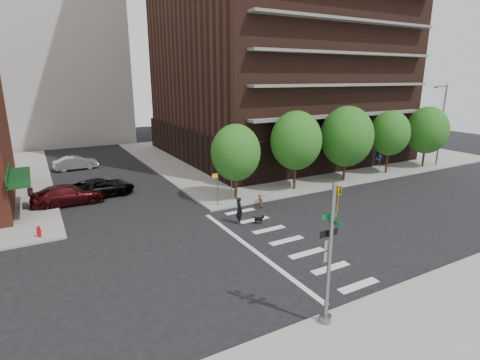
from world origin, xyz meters
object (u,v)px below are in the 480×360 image
(pedestrian_far, at_px, (379,159))
(parked_car_black, at_px, (101,187))
(scooter, at_px, (261,199))
(fire_hydrant, at_px, (39,231))
(dog_walker, at_px, (239,210))
(traffic_signal, at_px, (329,266))
(parked_car_silver, at_px, (76,163))
(parked_car_maroon, at_px, (68,195))

(pedestrian_far, bearing_deg, parked_car_black, -108.64)
(scooter, bearing_deg, fire_hydrant, -159.87)
(fire_hydrant, bearing_deg, dog_walker, -17.31)
(dog_walker, bearing_deg, traffic_signal, 174.03)
(parked_car_black, height_order, scooter, parked_car_black)
(traffic_signal, xyz_separation_m, dog_walker, (2.28, 11.46, -1.75))
(traffic_signal, bearing_deg, dog_walker, 78.75)
(traffic_signal, xyz_separation_m, pedestrian_far, (24.18, 18.49, -1.69))
(parked_car_silver, bearing_deg, scooter, -152.88)
(scooter, bearing_deg, pedestrian_far, 38.52)
(parked_car_black, xyz_separation_m, parked_car_silver, (-0.80, 11.41, -0.02))
(parked_car_silver, xyz_separation_m, scooter, (11.46, -20.10, -0.25))
(parked_car_silver, relative_size, pedestrian_far, 2.65)
(fire_hydrant, bearing_deg, scooter, -4.74)
(traffic_signal, distance_m, pedestrian_far, 30.49)
(dog_walker, bearing_deg, fire_hydrant, 77.97)
(dog_walker, bearing_deg, pedestrian_far, -66.90)
(parked_car_silver, distance_m, scooter, 23.14)
(dog_walker, bearing_deg, scooter, -47.59)
(parked_car_black, xyz_separation_m, dog_walker, (7.31, -11.23, 0.19))
(fire_hydrant, height_order, parked_car_maroon, parked_car_maroon)
(parked_car_silver, height_order, scooter, parked_car_silver)
(fire_hydrant, xyz_separation_m, dog_walker, (12.31, -3.84, 0.40))
(scooter, relative_size, pedestrian_far, 1.11)
(parked_car_maroon, distance_m, scooter, 15.42)
(fire_hydrant, bearing_deg, parked_car_silver, 77.41)
(scooter, relative_size, dog_walker, 1.00)
(parked_car_silver, xyz_separation_m, dog_walker, (8.11, -22.64, 0.21))
(parked_car_black, bearing_deg, fire_hydrant, 141.23)
(traffic_signal, xyz_separation_m, parked_car_maroon, (-7.73, 21.68, -1.89))
(scooter, bearing_deg, parked_car_black, 165.68)
(fire_hydrant, xyz_separation_m, parked_car_black, (5.00, 7.39, 0.21))
(parked_car_black, bearing_deg, traffic_signal, -172.20)
(parked_car_maroon, bearing_deg, fire_hydrant, 159.49)
(fire_hydrant, bearing_deg, pedestrian_far, 5.34)
(traffic_signal, relative_size, dog_walker, 3.14)
(dog_walker, xyz_separation_m, pedestrian_far, (21.90, 7.04, 0.05))
(traffic_signal, bearing_deg, pedestrian_far, 37.41)
(parked_car_black, bearing_deg, dog_walker, -151.65)
(traffic_signal, relative_size, parked_car_black, 1.09)
(parked_car_maroon, height_order, pedestrian_far, pedestrian_far)
(traffic_signal, bearing_deg, parked_car_silver, 99.71)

